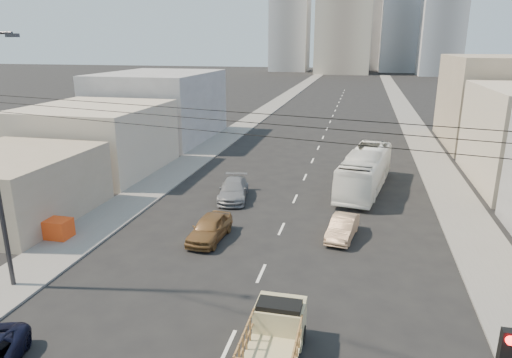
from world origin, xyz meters
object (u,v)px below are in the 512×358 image
at_px(flatbed_pickup, 275,334).
at_px(sedan_brown, 210,228).
at_px(crate_stack, 56,228).
at_px(city_bus, 365,170).
at_px(sedan_tan, 343,228).
at_px(sedan_grey, 233,190).

relative_size(flatbed_pickup, sedan_brown, 1.01).
bearing_deg(crate_stack, city_bus, 38.10).
xyz_separation_m(sedan_tan, sedan_grey, (-8.42, 5.44, 0.07)).
distance_m(flatbed_pickup, crate_stack, 16.84).
distance_m(flatbed_pickup, sedan_grey, 18.52).
bearing_deg(sedan_tan, flatbed_pickup, -90.26).
relative_size(sedan_brown, sedan_tan, 1.10).
height_order(city_bus, sedan_tan, city_bus).
relative_size(sedan_brown, crate_stack, 2.42).
xyz_separation_m(sedan_brown, crate_stack, (-9.07, -2.04, -0.05)).
bearing_deg(sedan_brown, sedan_grey, 97.70).
xyz_separation_m(sedan_brown, sedan_tan, (7.78, 2.06, -0.09)).
distance_m(city_bus, crate_stack, 22.99).
xyz_separation_m(sedan_tan, crate_stack, (-16.84, -4.10, 0.04)).
bearing_deg(sedan_brown, flatbed_pickup, -56.44).
height_order(flatbed_pickup, crate_stack, flatbed_pickup).
bearing_deg(crate_stack, flatbed_pickup, -27.60).
relative_size(flatbed_pickup, crate_stack, 2.45).
height_order(flatbed_pickup, city_bus, city_bus).
bearing_deg(sedan_tan, sedan_brown, -156.28).
distance_m(city_bus, sedan_brown, 15.14).
height_order(sedan_brown, sedan_grey, sedan_brown).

